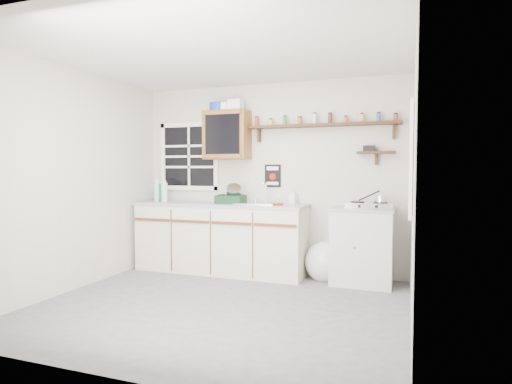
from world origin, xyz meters
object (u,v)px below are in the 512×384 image
dish_rack (232,197)px  hotplate (369,205)px  right_cabinet (362,246)px  upper_cabinet (227,135)px  main_cabinet (221,237)px  spice_shelf (322,125)px

dish_rack → hotplate: (1.74, 0.02, -0.06)m
right_cabinet → upper_cabinet: upper_cabinet is taller
hotplate → right_cabinet: bearing=162.1°
main_cabinet → upper_cabinet: bearing=76.3°
upper_cabinet → spice_shelf: size_ratio=0.34×
main_cabinet → right_cabinet: (1.83, 0.03, -0.01)m
hotplate → spice_shelf: bearing=158.0°
main_cabinet → hotplate: size_ratio=4.25×
main_cabinet → spice_shelf: 1.97m
upper_cabinet → right_cabinet: bearing=-3.8°
main_cabinet → right_cabinet: main_cabinet is taller
dish_rack → upper_cabinet: bearing=130.3°
upper_cabinet → hotplate: upper_cabinet is taller
dish_rack → spice_shelf: bearing=10.8°
main_cabinet → spice_shelf: bearing=9.3°
upper_cabinet → dish_rack: (0.13, -0.16, -0.82)m
spice_shelf → hotplate: spice_shelf is taller
main_cabinet → right_cabinet: 1.84m
right_cabinet → spice_shelf: bearing=160.5°
spice_shelf → dish_rack: 1.48m
main_cabinet → upper_cabinet: upper_cabinet is taller
main_cabinet → spice_shelf: (1.31, 0.21, 1.46)m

